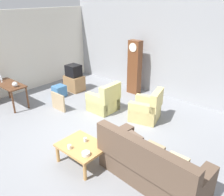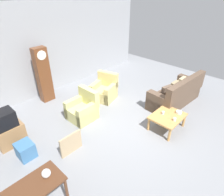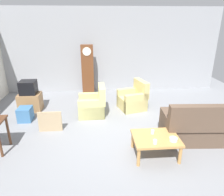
% 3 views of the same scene
% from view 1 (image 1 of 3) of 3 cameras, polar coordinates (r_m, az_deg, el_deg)
% --- Properties ---
extents(ground_plane, '(10.40, 10.40, 0.00)m').
position_cam_1_polar(ground_plane, '(6.12, -4.40, -9.13)').
color(ground_plane, gray).
extents(garage_door_wall, '(8.40, 0.16, 3.20)m').
position_cam_1_polar(garage_door_wall, '(8.24, 13.54, 11.14)').
color(garage_door_wall, '#9EA0A5').
rests_on(garage_door_wall, ground_plane).
extents(pegboard_wall_left, '(0.12, 6.40, 2.88)m').
position_cam_1_polar(pegboard_wall_left, '(9.04, -22.30, 10.08)').
color(pegboard_wall_left, silver).
rests_on(pegboard_wall_left, ground_plane).
extents(couch_floral, '(2.15, 1.02, 1.04)m').
position_cam_1_polar(couch_floral, '(4.65, 9.32, -16.14)').
color(couch_floral, brown).
rests_on(couch_floral, ground_plane).
extents(armchair_olive_near, '(0.80, 0.77, 0.92)m').
position_cam_1_polar(armchair_olive_near, '(7.23, -1.91, -0.84)').
color(armchair_olive_near, '#CCC67A').
rests_on(armchair_olive_near, ground_plane).
extents(armchair_olive_far, '(0.97, 0.95, 0.92)m').
position_cam_1_polar(armchair_olive_far, '(6.78, 8.41, -2.84)').
color(armchair_olive_far, '#D6C277').
rests_on(armchair_olive_far, ground_plane).
extents(coffee_table_wood, '(0.96, 0.76, 0.44)m').
position_cam_1_polar(coffee_table_wood, '(5.07, -7.31, -11.85)').
color(coffee_table_wood, tan).
rests_on(coffee_table_wood, ground_plane).
extents(console_table_dark, '(1.30, 0.56, 0.75)m').
position_cam_1_polar(console_table_dark, '(8.14, -23.72, 2.51)').
color(console_table_dark, '#56331E').
rests_on(console_table_dark, ground_plane).
extents(grandfather_clock, '(0.44, 0.30, 1.91)m').
position_cam_1_polar(grandfather_clock, '(8.42, 5.50, 7.43)').
color(grandfather_clock, brown).
rests_on(grandfather_clock, ground_plane).
extents(tv_stand_cabinet, '(0.68, 0.52, 0.56)m').
position_cam_1_polar(tv_stand_cabinet, '(8.92, -9.13, 3.59)').
color(tv_stand_cabinet, '#997047').
rests_on(tv_stand_cabinet, ground_plane).
extents(tv_crt, '(0.48, 0.44, 0.42)m').
position_cam_1_polar(tv_crt, '(8.76, -9.34, 6.59)').
color(tv_crt, black).
rests_on(tv_crt, tv_stand_cabinet).
extents(framed_picture_leaning, '(0.60, 0.05, 0.55)m').
position_cam_1_polar(framed_picture_leaning, '(7.46, -12.93, -0.91)').
color(framed_picture_leaning, tan).
rests_on(framed_picture_leaning, ground_plane).
extents(storage_box_blue, '(0.37, 0.41, 0.40)m').
position_cam_1_polar(storage_box_blue, '(8.48, -12.68, 1.64)').
color(storage_box_blue, teal).
rests_on(storage_box_blue, ground_plane).
extents(glass_dome_cloche, '(0.16, 0.16, 0.16)m').
position_cam_1_polar(glass_dome_cloche, '(7.72, -22.54, 3.10)').
color(glass_dome_cloche, silver).
rests_on(glass_dome_cloche, console_table_dark).
extents(cup_white_porcelain, '(0.08, 0.08, 0.09)m').
position_cam_1_polar(cup_white_porcelain, '(4.94, -10.30, -11.60)').
color(cup_white_porcelain, white).
rests_on(cup_white_porcelain, coffee_table_wood).
extents(cup_blue_rimmed, '(0.07, 0.07, 0.09)m').
position_cam_1_polar(cup_blue_rimmed, '(5.11, -6.54, -10.05)').
color(cup_blue_rimmed, silver).
rests_on(cup_blue_rimmed, coffee_table_wood).
extents(bowl_white_stacked, '(0.16, 0.16, 0.07)m').
position_cam_1_polar(bowl_white_stacked, '(4.73, -6.36, -13.28)').
color(bowl_white_stacked, white).
rests_on(bowl_white_stacked, coffee_table_wood).
extents(wine_glass_tall, '(0.08, 0.08, 0.21)m').
position_cam_1_polar(wine_glass_tall, '(8.47, -25.45, 4.79)').
color(wine_glass_tall, silver).
rests_on(wine_glass_tall, console_table_dark).
extents(wine_glass_mid, '(0.06, 0.06, 0.18)m').
position_cam_1_polar(wine_glass_mid, '(8.29, -25.31, 4.25)').
color(wine_glass_mid, silver).
rests_on(wine_glass_mid, console_table_dark).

